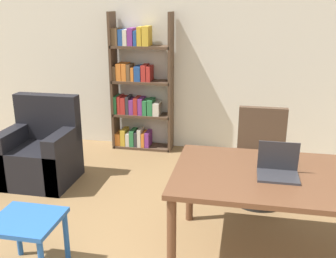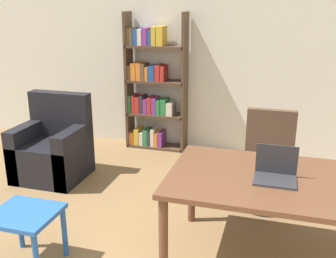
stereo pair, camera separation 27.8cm
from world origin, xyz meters
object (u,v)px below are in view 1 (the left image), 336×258
(desk, at_px, (280,184))
(armchair, at_px, (41,155))
(laptop, at_px, (278,169))
(office_chair, at_px, (260,161))
(bookshelf, at_px, (137,89))
(side_table_blue, at_px, (27,229))

(desk, relative_size, armchair, 1.68)
(laptop, bearing_deg, office_chair, 94.08)
(armchair, distance_m, bookshelf, 1.65)
(armchair, bearing_deg, side_table_blue, -64.83)
(office_chair, bearing_deg, side_table_blue, -136.86)
(laptop, xyz_separation_m, bookshelf, (-1.78, 2.36, 0.06))
(side_table_blue, distance_m, bookshelf, 2.95)
(desk, height_order, laptop, laptop)
(laptop, relative_size, office_chair, 0.32)
(desk, relative_size, laptop, 5.42)
(laptop, distance_m, side_table_blue, 1.97)
(laptop, height_order, bookshelf, bookshelf)
(armchair, bearing_deg, laptop, -21.68)
(bookshelf, bearing_deg, laptop, -53.05)
(office_chair, bearing_deg, bookshelf, 143.63)
(desk, height_order, office_chair, office_chair)
(side_table_blue, height_order, bookshelf, bookshelf)
(laptop, xyz_separation_m, armchair, (-2.59, 1.03, -0.48))
(laptop, relative_size, bookshelf, 0.16)
(desk, distance_m, armchair, 2.83)
(desk, relative_size, bookshelf, 0.87)
(office_chair, bearing_deg, armchair, -178.13)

